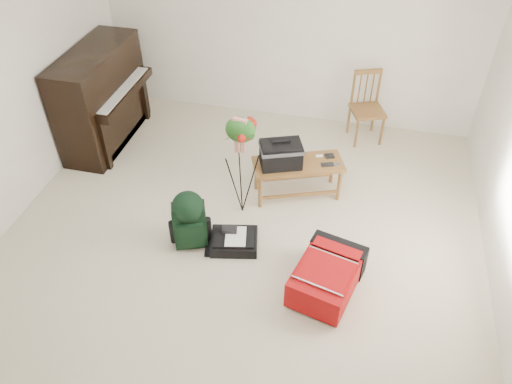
% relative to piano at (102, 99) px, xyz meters
% --- Properties ---
extents(floor, '(5.00, 5.50, 0.01)m').
position_rel_piano_xyz_m(floor, '(2.19, -1.60, -0.60)').
color(floor, beige).
rests_on(floor, ground).
extents(ceiling, '(5.00, 5.50, 0.01)m').
position_rel_piano_xyz_m(ceiling, '(2.19, -1.60, 1.90)').
color(ceiling, white).
rests_on(ceiling, wall_back).
extents(wall_back, '(5.00, 0.04, 2.50)m').
position_rel_piano_xyz_m(wall_back, '(2.19, 1.15, 0.65)').
color(wall_back, white).
rests_on(wall_back, floor).
extents(piano, '(0.71, 1.50, 1.25)m').
position_rel_piano_xyz_m(piano, '(0.00, 0.00, 0.00)').
color(piano, black).
rests_on(piano, floor).
extents(bench, '(1.08, 0.74, 0.77)m').
position_rel_piano_xyz_m(bench, '(2.49, -0.56, -0.05)').
color(bench, olive).
rests_on(bench, floor).
extents(dining_chair, '(0.52, 0.52, 0.93)m').
position_rel_piano_xyz_m(dining_chair, '(3.31, 0.82, -0.15)').
color(dining_chair, olive).
rests_on(dining_chair, floor).
extents(red_suitcase, '(0.70, 0.90, 0.33)m').
position_rel_piano_xyz_m(red_suitcase, '(3.14, -1.81, -0.42)').
color(red_suitcase, '#BD1108').
rests_on(red_suitcase, floor).
extents(black_duffel, '(0.55, 0.47, 0.20)m').
position_rel_piano_xyz_m(black_duffel, '(2.14, -1.52, -0.53)').
color(black_duffel, black).
rests_on(black_duffel, floor).
extents(green_backpack, '(0.39, 0.36, 0.66)m').
position_rel_piano_xyz_m(green_backpack, '(1.70, -1.59, -0.23)').
color(green_backpack, black).
rests_on(green_backpack, floor).
extents(flower_stand, '(0.44, 0.44, 1.26)m').
position_rel_piano_xyz_m(flower_stand, '(2.09, -0.98, 0.01)').
color(flower_stand, black).
rests_on(flower_stand, floor).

